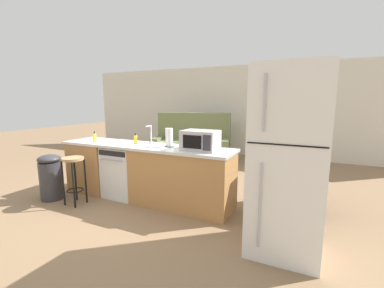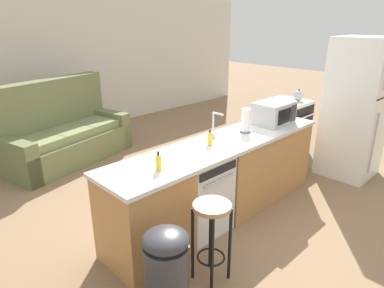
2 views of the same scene
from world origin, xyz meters
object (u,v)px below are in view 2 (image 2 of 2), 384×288
(dish_soap_bottle, at_px, (159,162))
(bar_stool, at_px, (212,226))
(refrigerator, at_px, (356,109))
(stove_range, at_px, (283,128))
(soap_bottle, at_px, (210,139))
(dishwasher, at_px, (197,193))
(couch, at_px, (62,136))
(paper_towel_roll, at_px, (246,121))
(kettle, at_px, (298,96))
(trash_bin, at_px, (167,273))
(microwave, at_px, (274,113))

(dish_soap_bottle, relative_size, bar_stool, 0.24)
(refrigerator, bearing_deg, stove_range, 89.99)
(dish_soap_bottle, bearing_deg, stove_range, 11.26)
(refrigerator, distance_m, soap_bottle, 2.45)
(dishwasher, height_order, dish_soap_bottle, dish_soap_bottle)
(soap_bottle, height_order, couch, couch)
(stove_range, bearing_deg, couch, 139.24)
(dishwasher, bearing_deg, soap_bottle, 7.36)
(stove_range, distance_m, refrigerator, 1.21)
(dish_soap_bottle, bearing_deg, couch, 81.75)
(dishwasher, relative_size, soap_bottle, 4.77)
(paper_towel_roll, bearing_deg, dish_soap_bottle, -175.22)
(kettle, relative_size, couch, 0.10)
(paper_towel_roll, relative_size, kettle, 1.38)
(dishwasher, relative_size, refrigerator, 0.43)
(stove_range, xyz_separation_m, trash_bin, (-3.58, -1.20, -0.07))
(microwave, bearing_deg, stove_range, 24.26)
(refrigerator, distance_m, dish_soap_bottle, 3.20)
(soap_bottle, distance_m, bar_stool, 1.05)
(kettle, bearing_deg, trash_bin, -163.97)
(microwave, height_order, trash_bin, microwave)
(refrigerator, xyz_separation_m, dish_soap_bottle, (-3.16, 0.47, 0.00))
(bar_stool, xyz_separation_m, couch, (0.33, 3.53, -0.14))
(dishwasher, distance_m, microwave, 1.51)
(paper_towel_roll, xyz_separation_m, bar_stool, (-1.31, -0.67, -0.50))
(bar_stool, bearing_deg, stove_range, 21.07)
(paper_towel_roll, relative_size, couch, 0.13)
(refrigerator, bearing_deg, dishwasher, 168.07)
(stove_range, distance_m, kettle, 0.57)
(refrigerator, bearing_deg, bar_stool, -178.48)
(soap_bottle, bearing_deg, couch, 96.96)
(dishwasher, relative_size, stove_range, 0.93)
(paper_towel_roll, bearing_deg, stove_range, 16.27)
(dishwasher, height_order, microwave, microwave)
(microwave, relative_size, couch, 0.23)
(couch, bearing_deg, paper_towel_roll, -71.18)
(stove_range, relative_size, microwave, 1.80)
(trash_bin, bearing_deg, stove_range, 18.57)
(bar_stool, bearing_deg, microwave, 18.87)
(bar_stool, bearing_deg, couch, 84.62)
(bar_stool, bearing_deg, refrigerator, 1.52)
(couch, bearing_deg, microwave, -62.51)
(refrigerator, bearing_deg, trash_bin, -178.33)
(stove_range, xyz_separation_m, microwave, (-1.22, -0.55, 0.59))
(couch, bearing_deg, refrigerator, -51.65)
(stove_range, relative_size, soap_bottle, 5.11)
(dishwasher, relative_size, couch, 0.39)
(dish_soap_bottle, xyz_separation_m, couch, (0.43, 2.98, -0.58))
(refrigerator, relative_size, soap_bottle, 11.02)
(couch, bearing_deg, bar_stool, -95.38)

